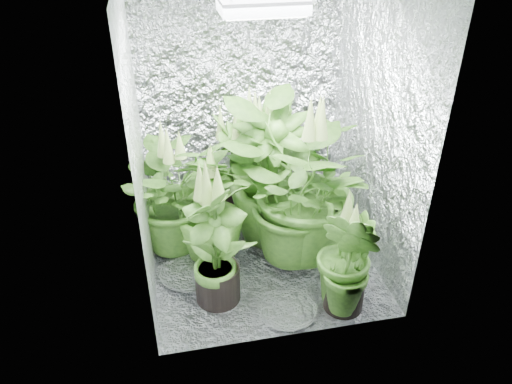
{
  "coord_description": "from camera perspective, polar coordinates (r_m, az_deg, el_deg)",
  "views": [
    {
      "loc": [
        -0.64,
        -2.91,
        2.42
      ],
      "look_at": [
        -0.04,
        0.0,
        0.58
      ],
      "focal_mm": 35.0,
      "sensor_mm": 36.0,
      "label": 1
    }
  ],
  "objects": [
    {
      "name": "circulation_fan",
      "position": [
        4.26,
        6.81,
        -0.34
      ],
      "size": [
        0.21,
        0.33,
        0.4
      ],
      "rotation": [
        0.0,
        0.0,
        -0.37
      ],
      "color": "black",
      "rests_on": "ground"
    },
    {
      "name": "plant_f",
      "position": [
        3.21,
        -4.63,
        -6.03
      ],
      "size": [
        0.66,
        0.66,
        1.02
      ],
      "rotation": [
        0.0,
        0.0,
        3.67
      ],
      "color": "black",
      "rests_on": "ground"
    },
    {
      "name": "grow_lamp",
      "position": [
        3.04,
        0.77,
        20.51
      ],
      "size": [
        0.5,
        0.3,
        0.22
      ],
      "color": "gray",
      "rests_on": "ceiling"
    },
    {
      "name": "walls",
      "position": [
        3.3,
        0.67,
        6.29
      ],
      "size": [
        1.62,
        1.62,
        2.0
      ],
      "color": "white",
      "rests_on": "ground"
    },
    {
      "name": "plant_h",
      "position": [
        3.72,
        1.46,
        1.51
      ],
      "size": [
        0.71,
        0.71,
        1.18
      ],
      "rotation": [
        0.0,
        0.0,
        6.07
      ],
      "color": "black",
      "rests_on": "ground"
    },
    {
      "name": "plant_label",
      "position": [
        3.29,
        11.4,
        -9.13
      ],
      "size": [
        0.05,
        0.03,
        0.08
      ],
      "primitive_type": "cube",
      "rotation": [
        -0.21,
        0.0,
        0.16
      ],
      "color": "white",
      "rests_on": "plant_g"
    },
    {
      "name": "plant_g",
      "position": [
        3.23,
        10.47,
        -7.7
      ],
      "size": [
        0.55,
        0.55,
        0.88
      ],
      "rotation": [
        0.0,
        0.0,
        5.03
      ],
      "color": "black",
      "rests_on": "ground"
    },
    {
      "name": "plant_e",
      "position": [
        3.49,
        5.08,
        0.46
      ],
      "size": [
        1.23,
        1.23,
        1.28
      ],
      "rotation": [
        0.0,
        0.0,
        3.31
      ],
      "color": "black",
      "rests_on": "ground"
    },
    {
      "name": "plant_b",
      "position": [
        4.1,
        -2.68,
        2.79
      ],
      "size": [
        0.58,
        0.58,
        0.96
      ],
      "rotation": [
        0.0,
        0.0,
        1.23
      ],
      "color": "black",
      "rests_on": "ground"
    },
    {
      "name": "plant_c",
      "position": [
        3.97,
        0.75,
        3.35
      ],
      "size": [
        0.73,
        0.73,
        1.15
      ],
      "rotation": [
        0.0,
        0.0,
        1.23
      ],
      "color": "black",
      "rests_on": "ground"
    },
    {
      "name": "plant_d",
      "position": [
        3.58,
        -5.28,
        -1.99
      ],
      "size": [
        0.61,
        0.61,
        0.95
      ],
      "rotation": [
        0.0,
        0.0,
        2.83
      ],
      "color": "black",
      "rests_on": "ground"
    },
    {
      "name": "plant_a",
      "position": [
        3.73,
        -9.38,
        -0.04
      ],
      "size": [
        1.06,
        1.06,
        1.01
      ],
      "rotation": [
        0.0,
        0.0,
        0.36
      ],
      "color": "black",
      "rests_on": "ground"
    },
    {
      "name": "ground",
      "position": [
        3.84,
        0.58,
        -7.33
      ],
      "size": [
        1.6,
        1.6,
        0.0
      ],
      "primitive_type": "plane",
      "color": "white",
      "rests_on": "ground"
    }
  ]
}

